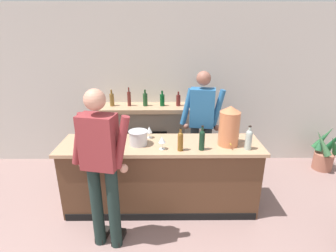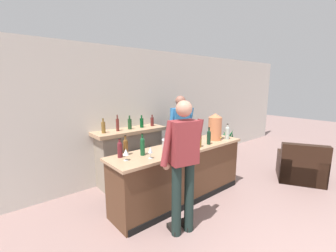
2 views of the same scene
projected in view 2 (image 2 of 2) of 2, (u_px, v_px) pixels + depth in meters
name	position (u px, v px, depth m)	size (l,w,h in m)	color
wall_back_panel	(132.00, 114.00, 4.83)	(12.00, 0.07, 2.75)	silver
bar_counter	(180.00, 173.00, 3.92)	(2.59, 0.67, 0.96)	#513320
fireplace_stone	(130.00, 155.00, 4.64)	(1.49, 0.52, 1.44)	gray
armchair_black	(301.00, 168.00, 4.72)	(1.10, 1.12, 0.84)	black
potted_plant_corner	(227.00, 143.00, 6.52)	(0.50, 0.46, 0.76)	#A1604B
person_customer	(183.00, 162.00, 2.93)	(0.65, 0.36, 1.82)	#1A2926
person_bartender	(180.00, 134.00, 4.71)	(0.65, 0.35, 1.79)	#323D43
copper_dispenser	(215.00, 127.00, 4.29)	(0.26, 0.30, 0.51)	#C77249
ice_bucket_steel	(169.00, 145.00, 3.62)	(0.24, 0.24, 0.18)	silver
wine_bottle_riesling_slim	(200.00, 140.00, 3.80)	(0.07, 0.07, 0.30)	brown
wine_bottle_rose_blush	(126.00, 146.00, 3.37)	(0.07, 0.07, 0.31)	brown
wine_bottle_cabernet_heavy	(142.00, 146.00, 3.37)	(0.07, 0.07, 0.34)	#164E29
wine_bottle_chardonnay_pale	(209.00, 137.00, 3.98)	(0.07, 0.07, 0.31)	#13301E
wine_bottle_port_short	(120.00, 149.00, 3.27)	(0.08, 0.08, 0.29)	maroon
wine_bottle_merlot_tall	(227.00, 132.00, 4.35)	(0.08, 0.08, 0.30)	#A4B5AC
wine_glass_front_left	(167.00, 140.00, 3.85)	(0.08, 0.08, 0.16)	silver
wine_glass_mid_counter	(189.00, 142.00, 3.69)	(0.09, 0.09, 0.17)	silver
wine_glass_by_dispenser	(150.00, 150.00, 3.23)	(0.07, 0.07, 0.17)	silver
wine_glass_front_right	(126.00, 152.00, 3.14)	(0.08, 0.08, 0.17)	silver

